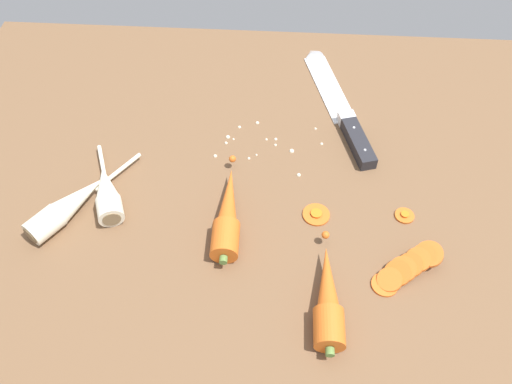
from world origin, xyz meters
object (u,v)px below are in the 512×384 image
at_px(carrot_slice_stack, 407,268).
at_px(carrot_slice_stray_near, 316,214).
at_px(parsnip_mid_left, 69,206).
at_px(whole_carrot_second, 328,298).
at_px(parsnip_front, 107,193).
at_px(chefs_knife, 336,100).
at_px(carrot_slice_stray_mid, 405,215).
at_px(whole_carrot, 228,214).

xyz_separation_m(carrot_slice_stack, carrot_slice_stray_near, (-0.13, 0.09, -0.01)).
xyz_separation_m(parsnip_mid_left, carrot_slice_stray_near, (0.39, 0.02, -0.02)).
distance_m(whole_carrot_second, parsnip_front, 0.39).
bearing_deg(chefs_knife, carrot_slice_stray_near, -98.42).
distance_m(whole_carrot_second, parsnip_mid_left, 0.42).
bearing_deg(carrot_slice_stray_mid, whole_carrot_second, -128.07).
xyz_separation_m(whole_carrot, carrot_slice_stray_near, (0.14, 0.02, -0.02)).
bearing_deg(parsnip_front, carrot_slice_stray_mid, -0.28).
xyz_separation_m(carrot_slice_stray_near, carrot_slice_stray_mid, (0.14, 0.01, 0.00)).
bearing_deg(parsnip_mid_left, whole_carrot, -0.23).
bearing_deg(parsnip_mid_left, chefs_knife, 34.31).
xyz_separation_m(whole_carrot, parsnip_mid_left, (-0.25, 0.00, -0.00)).
distance_m(parsnip_front, carrot_slice_stack, 0.48).
bearing_deg(carrot_slice_stray_near, whole_carrot, -171.11).
height_order(whole_carrot_second, carrot_slice_stack, whole_carrot_second).
height_order(whole_carrot_second, parsnip_mid_left, whole_carrot_second).
height_order(chefs_knife, carrot_slice_stray_mid, chefs_knife).
xyz_separation_m(chefs_knife, parsnip_front, (-0.38, -0.26, 0.01)).
xyz_separation_m(whole_carrot_second, parsnip_front, (-0.35, 0.16, -0.00)).
height_order(chefs_knife, carrot_slice_stack, carrot_slice_stack).
distance_m(whole_carrot_second, carrot_slice_stack, 0.13).
relative_size(whole_carrot, carrot_slice_stray_mid, 6.80).
relative_size(chefs_knife, parsnip_front, 2.04).
bearing_deg(whole_carrot_second, chefs_knife, 86.30).
relative_size(carrot_slice_stack, carrot_slice_stray_near, 2.43).
distance_m(whole_carrot_second, carrot_slice_stray_mid, 0.21).
bearing_deg(carrot_slice_stray_mid, carrot_slice_stray_near, -177.16).
height_order(whole_carrot, carrot_slice_stray_near, whole_carrot).
relative_size(chefs_knife, whole_carrot_second, 1.80).
height_order(chefs_knife, whole_carrot_second, whole_carrot_second).
relative_size(whole_carrot_second, carrot_slice_stray_mid, 6.21).
bearing_deg(carrot_slice_stack, chefs_knife, 103.70).
bearing_deg(whole_carrot_second, whole_carrot, 138.48).
height_order(parsnip_front, carrot_slice_stack, parsnip_front).
bearing_deg(parsnip_front, carrot_slice_stack, -12.56).
relative_size(chefs_knife, parsnip_mid_left, 1.75).
bearing_deg(whole_carrot, carrot_slice_stray_near, 8.89).
xyz_separation_m(whole_carrot_second, carrot_slice_stack, (0.12, 0.06, -0.01)).
xyz_separation_m(parsnip_mid_left, carrot_slice_stack, (0.52, -0.07, -0.01)).
bearing_deg(carrot_slice_stray_near, parsnip_front, 178.42).
relative_size(chefs_knife, carrot_slice_stray_near, 7.89).
height_order(chefs_knife, whole_carrot, whole_carrot).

